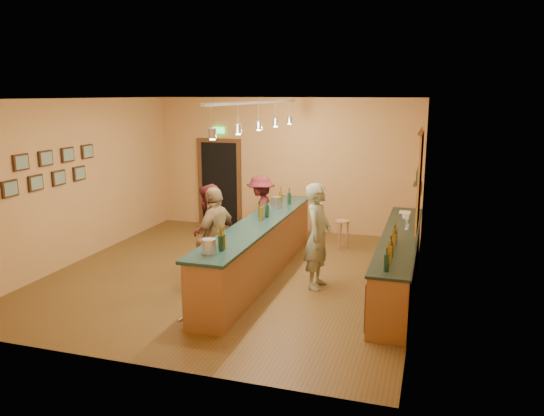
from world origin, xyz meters
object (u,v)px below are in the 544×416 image
(back_counter, at_px, (399,261))
(bar_stool, at_px, (342,227))
(tasting_bar, at_px, (259,245))
(customer_a, at_px, (209,232))
(customer_b, at_px, (216,238))
(customer_c, at_px, (261,212))
(bartender, at_px, (318,236))

(back_counter, xyz_separation_m, bar_stool, (-1.32, 2.02, 0.00))
(tasting_bar, height_order, bar_stool, tasting_bar)
(back_counter, xyz_separation_m, customer_a, (-3.31, -0.47, 0.37))
(customer_a, distance_m, customer_b, 0.50)
(customer_c, height_order, bar_stool, customer_c)
(customer_b, xyz_separation_m, customer_c, (0.00, 2.42, -0.08))
(tasting_bar, xyz_separation_m, customer_b, (-0.55, -0.68, 0.27))
(customer_a, distance_m, bar_stool, 3.21)
(customer_c, bearing_deg, bartender, 29.34)
(bartender, bearing_deg, bar_stool, 3.59)
(customer_a, xyz_separation_m, customer_c, (0.31, 2.02, -0.06))
(customer_a, xyz_separation_m, customer_b, (0.31, -0.40, 0.02))
(back_counter, distance_m, customer_a, 3.36)
(tasting_bar, xyz_separation_m, customer_a, (-0.86, -0.29, 0.25))
(tasting_bar, bearing_deg, bar_stool, 62.79)
(back_counter, bearing_deg, tasting_bar, -175.78)
(tasting_bar, bearing_deg, customer_c, 107.52)
(bartender, relative_size, bar_stool, 2.87)
(customer_a, xyz_separation_m, bar_stool, (1.99, 2.49, -0.37))
(bar_stool, bearing_deg, customer_b, -120.21)
(customer_b, height_order, customer_c, customer_b)
(customer_a, relative_size, bar_stool, 2.70)
(customer_a, relative_size, customer_b, 0.97)
(bartender, bearing_deg, customer_a, 97.10)
(bar_stool, bearing_deg, customer_a, -128.62)
(back_counter, xyz_separation_m, customer_c, (-3.00, 1.56, 0.31))
(customer_a, bearing_deg, back_counter, 88.31)
(back_counter, bearing_deg, bar_stool, 123.20)
(customer_b, distance_m, bar_stool, 3.36)
(customer_c, bearing_deg, bar_stool, 93.84)
(back_counter, bearing_deg, customer_a, -171.96)
(back_counter, distance_m, customer_b, 3.15)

